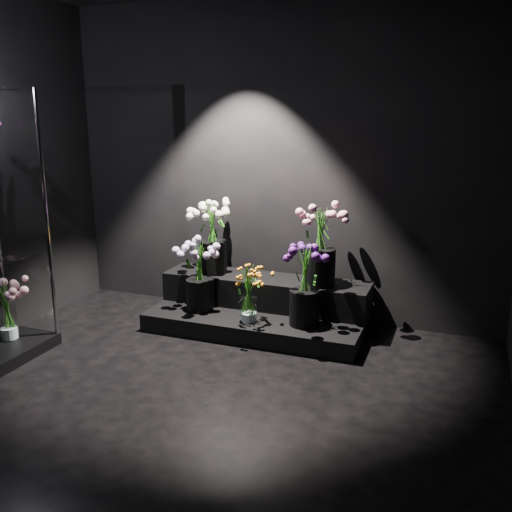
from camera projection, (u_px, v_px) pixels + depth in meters
The scene contains 9 objects.
floor at pixel (177, 416), 3.58m from camera, with size 4.00×4.00×0.00m, color black.
wall_back at pixel (279, 163), 5.04m from camera, with size 4.00×4.00×0.00m, color black.
display_riser at pixel (261, 307), 5.03m from camera, with size 1.86×0.83×0.41m.
bouquet_orange_bells at pixel (249, 293), 4.68m from camera, with size 0.28×0.28×0.48m.
bouquet_lilac at pixel (199, 271), 4.92m from camera, with size 0.41×0.41×0.61m.
bouquet_purple at pixel (305, 281), 4.57m from camera, with size 0.41×0.41×0.67m.
bouquet_cream_roses at pixel (212, 230), 5.12m from camera, with size 0.46×0.46×0.67m.
bouquet_pink_roses at pixel (320, 240), 4.77m from camera, with size 0.51×0.51×0.69m.
bouquet_case_base_pink at pixel (6, 308), 4.48m from camera, with size 0.41×0.41×0.48m.
Camera 1 is at (1.59, -2.83, 1.88)m, focal length 40.00 mm.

